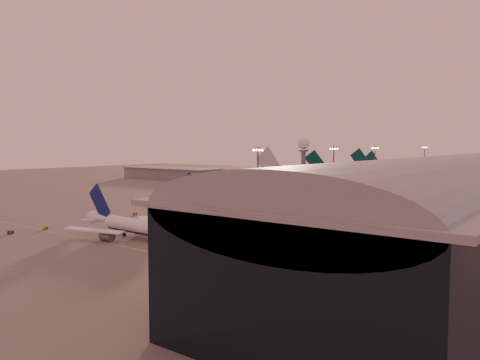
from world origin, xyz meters
The scene contains 26 objects.
ground centered at (0.00, 0.00, 0.00)m, with size 700.00×700.00×0.00m, color #5A5757.
taxiway_markings centered at (30.00, 56.00, 0.01)m, with size 180.00×185.25×0.02m.
hangar centered at (-120.00, 140.00, 4.32)m, with size 82.00×27.00×8.50m.
radar_tower centered at (5.00, 120.00, 20.95)m, with size 6.40×6.40×31.10m.
mast_a centered at (58.00, 0.00, 13.74)m, with size 3.60×0.56×25.00m.
mast_b centered at (55.00, 55.00, 13.74)m, with size 3.60×0.56×25.00m.
mast_c centered at (50.00, 110.00, 13.74)m, with size 3.60×0.56×25.00m.
mast_d centered at (48.00, 200.00, 13.74)m, with size 3.60×0.56×25.00m.
distant_horizon centered at (2.62, 325.14, 3.89)m, with size 165.00×37.50×9.00m.
narrowbody_near centered at (32.73, -26.22, 2.87)m, with size 36.34×29.00×14.19m.
narrowbody_mid centered at (21.00, 25.29, 2.98)m, with size 37.65×29.93×14.71m.
widebody_white centered at (32.08, 84.63, 4.32)m, with size 70.87×56.63×24.91m.
greentail_a centered at (28.69, 136.81, 3.36)m, with size 50.68×40.30×19.03m.
greentail_b centered at (11.00, 173.55, 3.97)m, with size 59.99×47.71×22.50m.
greentail_c centered at (22.21, 218.60, 4.15)m, with size 64.70×52.29×23.52m.
greentail_d centered at (10.40, 257.04, 3.77)m, with size 56.79×45.14×21.35m.
gsv_truck_a centered at (3.60, -33.78, 1.12)m, with size 5.77×3.30×2.20m.
gsv_tug_near centered at (1.88, -43.80, 0.53)m, with size 3.58×4.22×1.04m.
gsv_catering_a centered at (56.31, -11.24, 2.30)m, with size 6.08×3.94×4.60m.
gsv_tug_mid centered at (1.39, 2.31, 0.50)m, with size 3.88×3.72×0.96m.
gsv_truck_b centered at (60.65, 44.75, 0.97)m, with size 4.93×2.52×1.90m.
gsv_truck_c centered at (3.03, 53.42, 1.12)m, with size 5.55×4.70×2.19m.
gsv_catering_b centered at (51.25, 61.30, 2.09)m, with size 5.54×3.65×4.19m.
gsv_tug_far centered at (21.67, 101.87, 0.48)m, with size 2.95×3.72×0.93m.
gsv_truck_d centered at (-30.77, 130.49, 1.10)m, with size 3.37×5.67×2.16m.
gsv_tug_hangar centered at (47.29, 151.23, 0.56)m, with size 4.43×3.73×1.09m.
Camera 1 is at (134.85, -109.65, 25.49)m, focal length 35.00 mm.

